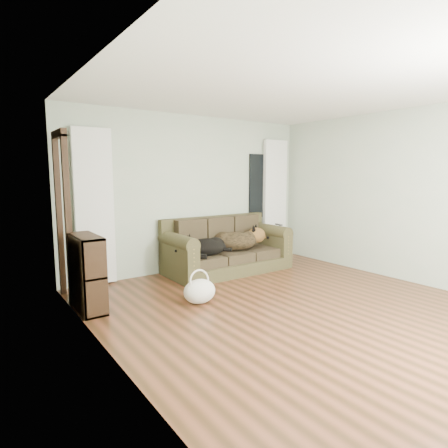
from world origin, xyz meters
TOP-DOWN VIEW (x-y plane):
  - floor at (0.00, 0.00)m, footprint 5.00×5.00m
  - ceiling at (0.00, 0.00)m, footprint 5.00×5.00m
  - wall_back at (0.00, 2.50)m, footprint 4.50×0.04m
  - wall_left at (-2.25, 0.00)m, footprint 0.04×5.00m
  - wall_right at (2.25, 0.00)m, footprint 0.04×5.00m
  - curtain_left at (-1.70, 2.42)m, footprint 0.55×0.08m
  - curtain_right at (1.80, 2.42)m, footprint 0.55×0.08m
  - window_pane at (1.45, 2.47)m, footprint 0.50×0.03m
  - door_casing at (-2.20, 2.05)m, footprint 0.07×0.60m
  - sofa at (0.35, 1.98)m, footprint 2.09×0.90m
  - dog_black_lab at (-0.18, 1.89)m, footprint 0.76×0.63m
  - dog_shepherd at (0.53, 1.96)m, footprint 0.94×0.88m
  - tv_remote at (1.36, 1.83)m, footprint 0.08×0.18m
  - tote_bag at (-0.87, 0.89)m, footprint 0.50×0.44m
  - bookshelf at (-2.09, 1.49)m, footprint 0.32×0.74m

SIDE VIEW (x-z plane):
  - floor at x=0.00m, z-range 0.00..0.00m
  - tote_bag at x=-0.87m, z-range 0.01..0.31m
  - sofa at x=0.35m, z-range 0.02..0.88m
  - dog_black_lab at x=-0.18m, z-range 0.34..0.62m
  - dog_shepherd at x=0.53m, z-range 0.32..0.66m
  - bookshelf at x=-2.09m, z-range 0.05..0.95m
  - tv_remote at x=1.36m, z-range 0.72..0.74m
  - door_casing at x=-2.20m, z-range 0.00..2.10m
  - curtain_left at x=-1.70m, z-range 0.02..2.27m
  - curtain_right at x=1.80m, z-range 0.02..2.27m
  - wall_back at x=0.00m, z-range 0.00..2.60m
  - wall_left at x=-2.25m, z-range 0.00..2.60m
  - wall_right at x=2.25m, z-range 0.00..2.60m
  - window_pane at x=1.45m, z-range 0.80..2.00m
  - ceiling at x=0.00m, z-range 2.60..2.60m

